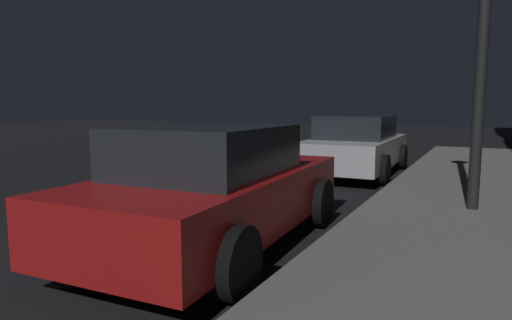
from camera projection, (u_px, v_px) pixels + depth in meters
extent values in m
cube|color=maroon|center=(218.00, 198.00, 5.14)|extent=(1.97, 4.18, 0.64)
cube|color=#1E2328|center=(207.00, 151.00, 4.86)|extent=(1.64, 2.01, 0.56)
cylinder|color=black|center=(209.00, 193.00, 6.68)|extent=(0.26, 0.67, 0.66)
cylinder|color=black|center=(320.00, 203.00, 5.95)|extent=(0.26, 0.67, 0.66)
cylinder|color=black|center=(80.00, 237.00, 4.39)|extent=(0.26, 0.67, 0.66)
cylinder|color=black|center=(236.00, 263.00, 3.66)|extent=(0.26, 0.67, 0.66)
cube|color=#B7B7BF|center=(356.00, 151.00, 10.62)|extent=(1.88, 4.41, 0.64)
cube|color=#1E2328|center=(356.00, 127.00, 10.52)|extent=(1.61, 2.17, 0.56)
cylinder|color=black|center=(335.00, 154.00, 12.25)|extent=(0.24, 0.67, 0.66)
cylinder|color=black|center=(402.00, 157.00, 11.46)|extent=(0.24, 0.67, 0.66)
cylinder|color=black|center=(302.00, 165.00, 9.84)|extent=(0.24, 0.67, 0.66)
cylinder|color=black|center=(383.00, 170.00, 9.06)|extent=(0.24, 0.67, 0.66)
cylinder|color=black|center=(483.00, 40.00, 6.10)|extent=(0.16, 0.16, 4.86)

